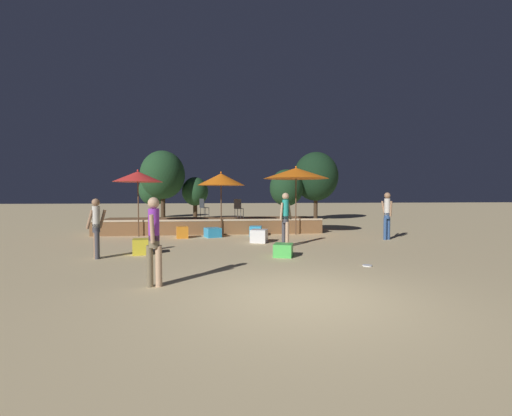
% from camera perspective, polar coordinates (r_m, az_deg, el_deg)
% --- Properties ---
extents(ground_plane, '(120.00, 120.00, 0.00)m').
position_cam_1_polar(ground_plane, '(6.37, 7.19, -14.50)').
color(ground_plane, '#D1B784').
extents(wooden_deck, '(10.33, 2.89, 0.70)m').
position_cam_1_polar(wooden_deck, '(16.87, -7.54, -2.84)').
color(wooden_deck, brown).
rests_on(wooden_deck, ground).
extents(patio_umbrella_0, '(2.93, 2.93, 3.09)m').
position_cam_1_polar(patio_umbrella_0, '(15.51, 6.69, 5.77)').
color(patio_umbrella_0, brown).
rests_on(patio_umbrella_0, ground).
extents(patio_umbrella_1, '(2.12, 2.12, 2.83)m').
position_cam_1_polar(patio_umbrella_1, '(15.30, -5.85, 4.76)').
color(patio_umbrella_1, brown).
rests_on(patio_umbrella_1, ground).
extents(patio_umbrella_2, '(2.09, 2.09, 2.89)m').
position_cam_1_polar(patio_umbrella_2, '(15.57, -19.09, 4.95)').
color(patio_umbrella_2, brown).
rests_on(patio_umbrella_2, ground).
extents(cube_seat_0, '(0.67, 0.67, 0.38)m').
position_cam_1_polar(cube_seat_0, '(10.14, 4.56, -7.02)').
color(cube_seat_0, '#4CC651').
rests_on(cube_seat_0, ground).
extents(cube_seat_1, '(0.78, 0.78, 0.40)m').
position_cam_1_polar(cube_seat_1, '(14.68, -7.23, -4.06)').
color(cube_seat_1, '#2D9EDB').
rests_on(cube_seat_1, ground).
extents(cube_seat_2, '(0.54, 0.54, 0.48)m').
position_cam_1_polar(cube_seat_2, '(14.57, -12.20, -3.98)').
color(cube_seat_2, orange).
rests_on(cube_seat_2, ground).
extents(cube_seat_3, '(0.74, 0.74, 0.49)m').
position_cam_1_polar(cube_seat_3, '(12.99, 0.50, -4.68)').
color(cube_seat_3, white).
rests_on(cube_seat_3, ground).
extents(cube_seat_4, '(0.58, 0.58, 0.47)m').
position_cam_1_polar(cube_seat_4, '(11.05, -18.57, -6.12)').
color(cube_seat_4, yellow).
rests_on(cube_seat_4, ground).
extents(cube_seat_5, '(0.60, 0.60, 0.44)m').
position_cam_1_polar(cube_seat_5, '(14.88, -0.04, -3.87)').
color(cube_seat_5, '#2D9EDB').
rests_on(cube_seat_5, ground).
extents(person_0, '(0.50, 0.34, 1.88)m').
position_cam_1_polar(person_0, '(11.93, 4.94, -1.42)').
color(person_0, '#3F3F47').
rests_on(person_0, ground).
extents(person_1, '(0.30, 0.53, 1.78)m').
position_cam_1_polar(person_1, '(7.08, -16.64, -4.76)').
color(person_1, tan).
rests_on(person_1, ground).
extents(person_2, '(0.52, 0.34, 1.71)m').
position_cam_1_polar(person_2, '(10.73, -25.08, -2.75)').
color(person_2, '#997051').
rests_on(person_2, ground).
extents(person_3, '(0.30, 0.53, 1.90)m').
position_cam_1_polar(person_3, '(14.67, 21.00, -0.81)').
color(person_3, '#2D4C7F').
rests_on(person_3, ground).
extents(bistro_chair_0, '(0.46, 0.46, 0.90)m').
position_cam_1_polar(bistro_chair_0, '(15.96, -2.96, 0.23)').
color(bistro_chair_0, '#47474C').
rests_on(bistro_chair_0, wooden_deck).
extents(bistro_chair_1, '(0.48, 0.48, 0.90)m').
position_cam_1_polar(bistro_chair_1, '(17.23, -8.79, 0.37)').
color(bistro_chair_1, '#2D3338').
rests_on(bistro_chair_1, wooden_deck).
extents(frisbee_disc, '(0.24, 0.24, 0.03)m').
position_cam_1_polar(frisbee_disc, '(9.27, 18.04, -9.11)').
color(frisbee_disc, white).
rests_on(frisbee_disc, ground).
extents(background_tree_0, '(1.76, 1.76, 2.97)m').
position_cam_1_polar(background_tree_0, '(23.68, -10.12, 2.69)').
color(background_tree_0, '#3D2B1C').
rests_on(background_tree_0, ground).
extents(background_tree_1, '(2.20, 2.20, 3.35)m').
position_cam_1_polar(background_tree_1, '(27.47, -16.72, 2.89)').
color(background_tree_1, '#3D2B1C').
rests_on(background_tree_1, ground).
extents(background_tree_2, '(3.11, 3.11, 4.76)m').
position_cam_1_polar(background_tree_2, '(24.45, 9.94, 5.18)').
color(background_tree_2, '#3D2B1C').
rests_on(background_tree_2, ground).
extents(background_tree_3, '(2.85, 2.85, 4.63)m').
position_cam_1_polar(background_tree_3, '(23.11, -15.29, 5.32)').
color(background_tree_3, '#3D2B1C').
rests_on(background_tree_3, ground).
extents(background_tree_4, '(2.28, 2.28, 3.50)m').
position_cam_1_polar(background_tree_4, '(23.42, 5.10, 3.35)').
color(background_tree_4, '#3D2B1C').
rests_on(background_tree_4, ground).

